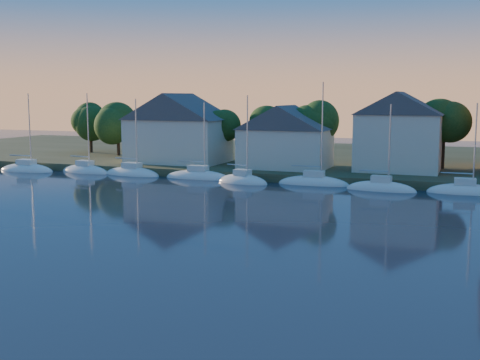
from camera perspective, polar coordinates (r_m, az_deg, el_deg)
The scene contains 8 objects.
ground at distance 26.24m, azimuth -20.81°, elevation -15.52°, with size 260.00×260.00×0.00m, color black.
shoreline_land at distance 94.70m, azimuth 10.97°, elevation 1.61°, with size 160.00×50.00×2.00m, color #313820.
wooden_dock at distance 72.34m, azimuth 7.73°, elevation -0.25°, with size 120.00×3.00×1.00m, color brown.
clubhouse_west at distance 85.02m, azimuth -5.85°, elevation 5.01°, with size 13.65×9.45×9.64m.
clubhouse_centre at distance 78.17m, azimuth 4.36°, elevation 4.19°, with size 11.55×8.40×8.08m.
clubhouse_east at distance 77.28m, azimuth 14.83°, elevation 4.55°, with size 10.50×8.40×9.80m.
tree_line at distance 82.04m, azimuth 10.98°, elevation 5.68°, with size 93.40×5.40×8.90m.
moored_fleet at distance 70.50m, azimuth 4.00°, elevation -0.33°, with size 79.50×2.40×12.05m.
Camera 1 is at (16.46, -17.70, 10.23)m, focal length 45.00 mm.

